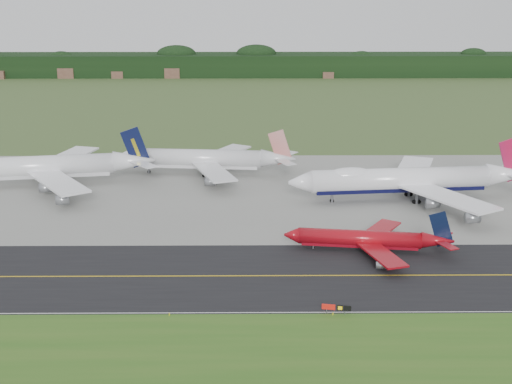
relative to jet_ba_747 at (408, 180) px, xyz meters
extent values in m
plane|color=#385025|center=(-26.36, -43.38, -5.44)|extent=(600.00, 600.00, 0.00)
cube|color=#2D5D1B|center=(-26.36, -78.38, -5.44)|extent=(400.00, 30.00, 0.01)
cube|color=black|center=(-26.36, -47.38, -5.43)|extent=(400.00, 32.00, 0.02)
cube|color=gray|center=(-26.36, 7.62, -5.44)|extent=(400.00, 78.00, 0.01)
cube|color=gold|center=(-26.36, -47.38, -5.41)|extent=(400.00, 0.40, 0.00)
cube|color=silver|center=(-26.36, -62.88, -5.41)|extent=(400.00, 0.25, 0.00)
cube|color=black|center=(-26.36, 231.62, 0.56)|extent=(700.00, 24.00, 12.00)
cylinder|color=white|center=(-2.28, -0.24, 0.17)|extent=(46.00, 10.46, 5.80)
cube|color=black|center=(-2.28, -0.24, -1.71)|extent=(43.58, 8.78, 2.03)
cone|color=white|center=(-27.82, -2.87, 0.17)|extent=(6.27, 6.35, 5.80)
cone|color=white|center=(26.41, 2.73, 0.61)|extent=(12.58, 7.00, 5.80)
ellipsoid|color=white|center=(-15.00, -1.55, 1.77)|extent=(12.27, 6.12, 3.70)
cube|color=white|center=(6.93, -12.27, -0.84)|extent=(20.34, 26.40, 0.50)
cube|color=white|center=(4.27, 13.43, -0.84)|extent=(16.24, 27.11, 0.50)
cylinder|color=gray|center=(3.33, -12.08, -2.43)|extent=(3.40, 2.75, 2.43)
cylinder|color=gray|center=(0.79, 12.50, -2.43)|extent=(3.40, 2.75, 2.43)
cylinder|color=gray|center=(9.69, -22.71, -2.43)|extent=(3.40, 2.75, 2.43)
cylinder|color=gray|center=(4.85, 24.21, -2.43)|extent=(3.40, 2.75, 2.43)
cylinder|color=black|center=(-19.54, -2.02, -4.92)|extent=(1.09, 0.57, 1.04)
cylinder|color=slate|center=(1.68, -3.03, -3.51)|extent=(0.89, 0.89, 3.88)
cylinder|color=black|center=(1.68, -3.03, -4.92)|extent=(1.09, 0.63, 1.04)
cylinder|color=slate|center=(1.02, 3.31, -3.51)|extent=(0.89, 0.89, 3.88)
cylinder|color=black|center=(1.02, 3.31, -4.92)|extent=(1.09, 0.63, 1.04)
cylinder|color=maroon|center=(-17.43, -34.58, -2.66)|extent=(25.44, 6.87, 3.41)
cube|color=maroon|center=(-17.43, -34.58, -3.77)|extent=(24.07, 5.85, 1.19)
cone|color=maroon|center=(-31.47, -32.61, -2.66)|extent=(3.59, 3.81, 3.41)
cone|color=maroon|center=(-1.65, -36.78, -2.41)|extent=(7.06, 4.30, 3.41)
cube|color=maroon|center=(-14.12, -42.13, -3.26)|extent=(8.47, 14.76, 0.38)
cube|color=maroon|center=(-12.17, -28.22, -3.26)|extent=(11.46, 14.26, 0.38)
cube|color=black|center=(-1.18, -36.85, 0.17)|extent=(5.37, 1.02, 7.76)
cylinder|color=gray|center=(-14.84, -45.42, -4.19)|extent=(2.04, 1.68, 1.43)
cylinder|color=gray|center=(-11.96, -24.86, -4.19)|extent=(2.04, 1.68, 1.43)
cylinder|color=black|center=(-26.91, -33.25, -5.14)|extent=(0.65, 0.36, 0.61)
cylinder|color=slate|center=(-15.69, -36.71, -4.56)|extent=(0.54, 0.54, 1.76)
cylinder|color=black|center=(-15.69, -36.71, -5.14)|extent=(0.65, 0.39, 0.61)
cylinder|color=slate|center=(-15.17, -33.00, -4.56)|extent=(0.54, 0.54, 1.76)
cylinder|color=black|center=(-15.17, -33.00, -5.14)|extent=(0.65, 0.39, 0.61)
cylinder|color=white|center=(-99.16, 13.68, -0.06)|extent=(43.26, 12.59, 5.76)
cube|color=silver|center=(-99.16, 13.68, -1.94)|extent=(40.91, 10.82, 2.02)
cone|color=white|center=(-72.41, 18.04, 0.37)|extent=(12.10, 7.51, 5.76)
cube|color=white|center=(-89.44, 2.28, -1.07)|extent=(20.83, 25.54, 0.51)
cube|color=white|center=(-93.56, 27.58, -1.07)|extent=(14.41, 26.77, 0.51)
cube|color=#0B1134|center=(-71.78, 18.14, 4.17)|extent=(8.04, 1.75, 11.63)
cylinder|color=gray|center=(-92.84, 2.29, -2.65)|extent=(3.50, 2.90, 2.42)
cylinder|color=gray|center=(-96.78, 26.49, -2.65)|extent=(3.50, 2.90, 2.42)
cylinder|color=gray|center=(-85.92, -7.87, -2.65)|extent=(3.50, 2.90, 2.42)
cylinder|color=gray|center=(-93.45, 38.32, -2.65)|extent=(3.50, 2.90, 2.42)
cylinder|color=slate|center=(-95.27, 11.10, -3.62)|extent=(0.93, 0.93, 3.65)
cylinder|color=black|center=(-95.27, 11.10, -4.93)|extent=(1.11, 0.68, 1.04)
cylinder|color=slate|center=(-96.29, 17.36, -3.62)|extent=(0.93, 0.93, 3.65)
cylinder|color=black|center=(-96.29, 17.36, -4.93)|extent=(1.11, 0.68, 1.04)
cylinder|color=silver|center=(-55.57, 24.80, -0.65)|extent=(37.39, 8.59, 5.15)
cube|color=silver|center=(-55.57, 24.80, -2.32)|extent=(35.42, 7.13, 1.80)
cone|color=silver|center=(-76.33, 26.75, -0.65)|extent=(5.09, 5.56, 5.15)
cone|color=silver|center=(-32.24, 22.62, -0.26)|extent=(10.22, 6.04, 5.15)
cube|color=silver|center=(-50.09, 13.63, -1.55)|extent=(13.44, 22.25, 0.46)
cube|color=silver|center=(-48.11, 34.77, -1.55)|extent=(16.51, 21.71, 0.46)
cube|color=#AE140C|center=(-31.67, 22.56, 3.08)|extent=(7.11, 1.07, 10.24)
cylinder|color=gray|center=(-50.87, 8.60, -2.96)|extent=(3.00, 2.42, 2.16)
cylinder|color=gray|center=(-47.94, 39.85, -2.96)|extent=(3.00, 2.42, 2.16)
cylinder|color=black|center=(-69.59, 26.12, -4.98)|extent=(0.96, 0.50, 0.93)
cylinder|color=slate|center=(-52.88, 21.71, -3.82)|extent=(0.78, 0.78, 3.25)
cylinder|color=black|center=(-52.88, 21.71, -4.98)|extent=(0.97, 0.55, 0.93)
cylinder|color=slate|center=(-52.35, 27.35, -3.82)|extent=(0.78, 0.78, 3.25)
cylinder|color=black|center=(-52.35, 27.35, -4.98)|extent=(0.97, 0.55, 0.93)
cylinder|color=slate|center=(-27.18, -63.10, -5.08)|extent=(0.12, 0.12, 0.73)
cylinder|color=slate|center=(-24.12, -63.67, -5.08)|extent=(0.12, 0.12, 0.73)
cube|color=#9A120B|center=(-26.87, -63.16, -4.25)|extent=(2.28, 0.60, 0.93)
cube|color=black|center=(-24.93, -63.52, -4.25)|extent=(1.06, 0.37, 0.93)
cube|color=black|center=(-23.71, -63.75, -4.25)|extent=(1.26, 0.41, 0.93)
cylinder|color=yellow|center=(-53.95, -63.88, -5.19)|extent=(0.16, 0.16, 0.50)
cylinder|color=yellow|center=(-26.16, -63.88, -5.19)|extent=(0.16, 0.16, 0.50)
camera|label=1|loc=(-40.14, -173.17, 50.20)|focal=50.00mm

